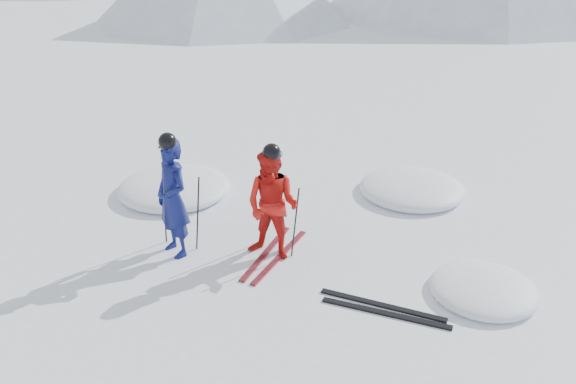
% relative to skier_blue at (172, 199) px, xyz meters
% --- Properties ---
extents(ground, '(160.00, 160.00, 0.00)m').
position_rel_skier_blue_xyz_m(ground, '(2.92, 0.14, -0.91)').
color(ground, white).
rests_on(ground, ground).
extents(skier_blue, '(0.78, 0.66, 1.82)m').
position_rel_skier_blue_xyz_m(skier_blue, '(0.00, 0.00, 0.00)').
color(skier_blue, '#0E1454').
rests_on(skier_blue, ground).
extents(skier_red, '(0.87, 0.70, 1.69)m').
position_rel_skier_blue_xyz_m(skier_red, '(1.34, 0.61, -0.06)').
color(skier_red, red).
rests_on(skier_red, ground).
extents(pole_blue_left, '(0.12, 0.09, 1.21)m').
position_rel_skier_blue_xyz_m(pole_blue_left, '(-0.30, 0.15, -0.30)').
color(pole_blue_left, black).
rests_on(pole_blue_left, ground).
extents(pole_blue_right, '(0.12, 0.07, 1.21)m').
position_rel_skier_blue_xyz_m(pole_blue_right, '(0.25, 0.25, -0.30)').
color(pole_blue_right, black).
rests_on(pole_blue_right, ground).
extents(pole_red_left, '(0.11, 0.09, 1.12)m').
position_rel_skier_blue_xyz_m(pole_red_left, '(1.04, 0.86, -0.35)').
color(pole_red_left, black).
rests_on(pole_red_left, ground).
extents(pole_red_right, '(0.11, 0.08, 1.13)m').
position_rel_skier_blue_xyz_m(pole_red_right, '(1.64, 0.76, -0.35)').
color(pole_red_right, black).
rests_on(pole_red_right, ground).
extents(ski_worn_left, '(0.28, 1.70, 0.03)m').
position_rel_skier_blue_xyz_m(ski_worn_left, '(1.22, 0.61, -0.89)').
color(ski_worn_left, black).
rests_on(ski_worn_left, ground).
extents(ski_worn_right, '(0.16, 1.70, 0.03)m').
position_rel_skier_blue_xyz_m(ski_worn_right, '(1.46, 0.61, -0.89)').
color(ski_worn_right, black).
rests_on(ski_worn_right, ground).
extents(ski_loose_a, '(1.70, 0.22, 0.03)m').
position_rel_skier_blue_xyz_m(ski_loose_a, '(3.25, 0.16, -0.89)').
color(ski_loose_a, black).
rests_on(ski_loose_a, ground).
extents(ski_loose_b, '(1.70, 0.28, 0.03)m').
position_rel_skier_blue_xyz_m(ski_loose_b, '(3.35, 0.01, -0.89)').
color(ski_loose_b, black).
rests_on(ski_loose_b, ground).
extents(snow_lumps, '(9.70, 6.52, 0.45)m').
position_rel_skier_blue_xyz_m(snow_lumps, '(1.50, 2.08, -0.91)').
color(snow_lumps, white).
rests_on(snow_lumps, ground).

